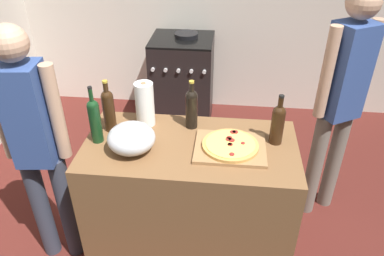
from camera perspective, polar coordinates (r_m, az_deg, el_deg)
The scene contains 13 objects.
ground_plane at distance 3.31m, azimuth 1.58°, elevation -8.13°, with size 4.70×3.37×0.02m, color #511E19.
counter at distance 2.45m, azimuth -0.25°, elevation -11.22°, with size 1.24×0.64×0.90m, color brown.
cutting_board at distance 2.13m, azimuth 5.83°, elevation -3.04°, with size 0.40×0.32×0.02m, color #9E7247.
pizza at distance 2.11m, azimuth 5.87°, elevation -2.57°, with size 0.32×0.32×0.03m.
mixing_bowl at distance 2.09m, azimuth -9.22°, elevation -1.55°, with size 0.27×0.27×0.16m.
paper_towel_roll at distance 2.30m, azimuth -7.20°, elevation 3.62°, with size 0.11×0.11×0.28m.
wine_bottle_green at distance 2.18m, azimuth -14.60°, elevation 1.36°, with size 0.07×0.07×0.35m.
wine_bottle_amber at distance 2.27m, azimuth -12.61°, elevation 2.94°, with size 0.07×0.07×0.33m.
wine_bottle_dark at distance 2.16m, azimuth 12.94°, elevation 0.81°, with size 0.08×0.08×0.31m.
wine_bottle_clear at distance 2.25m, azimuth -0.07°, elevation 3.24°, with size 0.07×0.07×0.31m.
stove at distance 3.94m, azimuth -1.44°, elevation 7.29°, with size 0.62×0.58×0.95m.
person_in_stripes at distance 2.32m, azimuth -22.67°, elevation -1.98°, with size 0.38×0.22×1.61m.
person_in_red at distance 2.68m, azimuth 21.76°, elevation 4.64°, with size 0.36×0.29×1.70m.
Camera 1 is at (0.17, -1.11, 2.15)m, focal length 35.01 mm.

